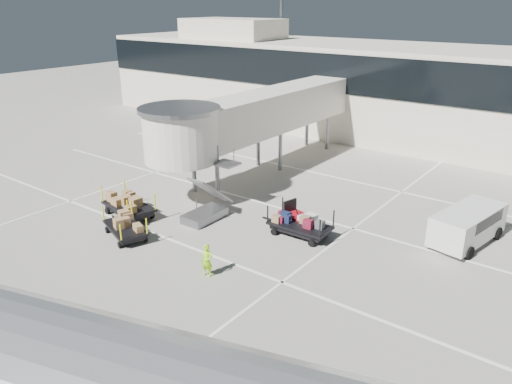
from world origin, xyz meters
TOP-DOWN VIEW (x-y plane):
  - ground at (0.00, 0.00)m, footprint 140.00×140.00m
  - lane_markings at (-0.67, 9.33)m, footprint 40.00×30.00m
  - terminal at (-0.35, 29.94)m, footprint 64.00×12.11m
  - jet_bridge at (-3.97, 12.26)m, footprint 5.70×20.40m
  - baggage_tug at (3.48, 7.28)m, footprint 2.38×1.85m
  - suitcase_cart at (4.10, 6.48)m, footprint 4.07×1.72m
  - box_cart_near at (-3.33, 0.88)m, footprint 3.76×2.46m
  - box_cart_far at (-5.34, 2.75)m, footprint 4.23×2.15m
  - ground_worker at (2.95, 0.42)m, footprint 0.65×0.51m
  - minivan at (11.42, 11.09)m, footprint 2.81×5.08m
  - belt_loader at (-14.54, 24.00)m, footprint 4.31×2.23m

SIDE VIEW (x-z plane):
  - ground at x=0.00m, z-range 0.00..0.00m
  - lane_markings at x=-0.67m, z-range 0.00..0.02m
  - baggage_tug at x=3.48m, z-range -0.20..1.24m
  - box_cart_near at x=-3.33m, z-range -0.18..1.28m
  - suitcase_cart at x=4.10m, z-range -0.24..1.35m
  - box_cart_far at x=-5.34m, z-range -0.19..1.44m
  - belt_loader at x=-14.54m, z-range -0.24..1.75m
  - ground_worker at x=2.95m, z-range 0.00..1.59m
  - minivan at x=11.42m, z-range 0.18..2.00m
  - terminal at x=-0.35m, z-range -3.49..11.71m
  - jet_bridge at x=-3.97m, z-range 1.27..7.30m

